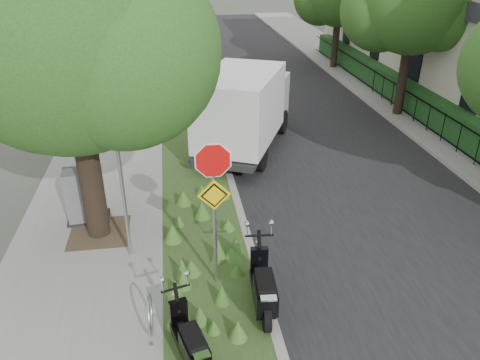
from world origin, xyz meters
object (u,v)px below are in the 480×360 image
object	(u,v)px
scooter_near	(191,347)
scooter_far	(264,292)
box_truck	(244,106)
utility_cabinet	(85,196)
sign_assembly	(214,187)

from	to	relation	value
scooter_near	scooter_far	bearing A→B (deg)	37.12
scooter_near	scooter_far	distance (m)	1.77
box_truck	utility_cabinet	size ratio (longest dim) A/B	4.10
sign_assembly	utility_cabinet	world-z (taller)	sign_assembly
sign_assembly	scooter_far	xyz separation A→B (m)	(0.79, -0.99, -1.77)
utility_cabinet	box_truck	bearing A→B (deg)	41.08
sign_assembly	scooter_near	xyz separation A→B (m)	(-0.62, -2.05, -1.81)
utility_cabinet	scooter_far	bearing A→B (deg)	-46.41
sign_assembly	utility_cabinet	bearing A→B (deg)	135.13
box_truck	utility_cabinet	xyz separation A→B (m)	(-4.62, -4.03, -0.77)
scooter_near	box_truck	xyz separation A→B (m)	(2.31, 8.99, 1.03)
scooter_far	utility_cabinet	world-z (taller)	utility_cabinet
scooter_near	utility_cabinet	bearing A→B (deg)	114.90
scooter_near	box_truck	bearing A→B (deg)	75.58
sign_assembly	scooter_far	bearing A→B (deg)	-51.44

